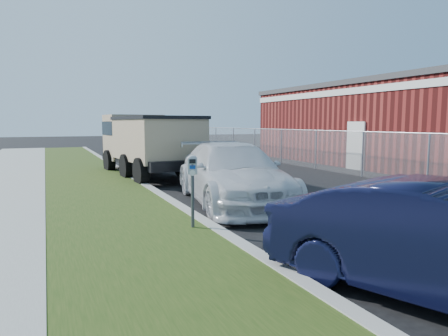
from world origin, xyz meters
name	(u,v)px	position (x,y,z in m)	size (l,w,h in m)	color
ground	(292,209)	(0.00, 0.00, 0.00)	(120.00, 120.00, 0.00)	black
streetside	(47,211)	(-5.57, 2.00, 0.07)	(6.12, 50.00, 0.15)	gray
chainlink_fence	(316,142)	(6.00, 7.00, 1.26)	(0.06, 30.06, 30.00)	slate
brick_building	(395,123)	(12.00, 8.00, 2.13)	(9.20, 14.20, 4.17)	maroon
parking_meter	(192,175)	(-2.98, -1.06, 1.14)	(0.22, 0.18, 1.40)	#3F4247
white_wagon	(231,173)	(-1.03, 1.35, 0.80)	(2.25, 5.52, 1.60)	silver
navy_sedan	(448,245)	(-1.25, -5.13, 0.72)	(1.52, 4.35, 1.43)	black
dump_truck	(148,141)	(-1.74, 7.81, 1.40)	(3.06, 6.57, 2.50)	black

